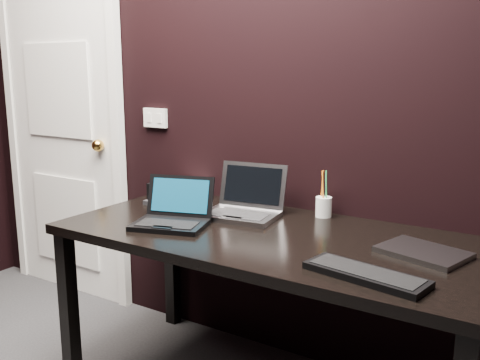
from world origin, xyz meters
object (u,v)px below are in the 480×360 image
Objects in this scene: ext_keyboard at (366,274)px; desk at (270,251)px; pen_cup at (324,206)px; desk_phone at (184,188)px; mobile_phone at (152,197)px; door at (63,125)px; closed_laptop at (423,252)px; silver_laptop at (244,207)px; netbook at (173,216)px.

desk is at bearing 152.18° from ext_keyboard.
desk is at bearing -104.05° from pen_cup.
desk_phone is at bearing -177.40° from pen_cup.
mobile_phone is at bearing -100.70° from desk_phone.
door is 21.49× the size of mobile_phone.
pen_cup is (-0.49, 0.27, 0.04)m from closed_laptop.
closed_laptop is at bearing -7.00° from silver_laptop.
pen_cup is at bearing 43.54° from netbook.
closed_laptop is at bearing -10.94° from desk_phone.
closed_laptop is (0.80, -0.10, -0.03)m from silver_laptop.
door reaches higher than silver_laptop.
desk is 6.87× the size of desk_phone.
closed_laptop is 3.28× the size of mobile_phone.
desk is at bearing -24.03° from desk_phone.
silver_laptop is (1.43, -0.22, -0.26)m from door.
desk is 5.20× the size of closed_laptop.
desk is 17.07× the size of mobile_phone.
desk_phone is (-1.14, 0.55, 0.03)m from ext_keyboard.
mobile_phone is (-0.31, 0.22, -0.00)m from netbook.
mobile_phone reaches higher than desk.
desk is 0.58m from closed_laptop.
desk is 0.74m from desk_phone.
netbook is at bearing -57.15° from desk_phone.
pen_cup reaches higher than mobile_phone.
pen_cup is (0.08, 0.33, 0.13)m from desk.
ext_keyboard is at bearing -25.65° from desk_phone.
desk_phone reaches higher than mobile_phone.
silver_laptop is 1.07× the size of closed_laptop.
netbook is 1.73× the size of pen_cup.
desk is 0.43m from netbook.
netbook is 0.99m from closed_laptop.
closed_laptop is (0.97, 0.18, -0.03)m from netbook.
door is 1.47m from silver_laptop.
mobile_phone is at bearing 178.31° from closed_laptop.
desk is 0.36m from pen_cup.
door reaches higher than desk.
mobile_phone is at bearing -16.54° from door.
ext_keyboard is at bearing -8.48° from netbook.
pen_cup reaches higher than netbook.
ext_keyboard is (0.48, -0.25, 0.09)m from desk.
door reaches higher than closed_laptop.
door is 1.02m from mobile_phone.
pen_cup reaches higher than desk_phone.
silver_laptop reaches higher than ext_keyboard.
door reaches higher than desk_phone.
pen_cup reaches higher than ext_keyboard.
netbook is at bearing -162.69° from desk.
door is 1.38m from netbook.
desk_phone is at bearing 169.06° from closed_laptop.
netbook is 0.33m from silver_laptop.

